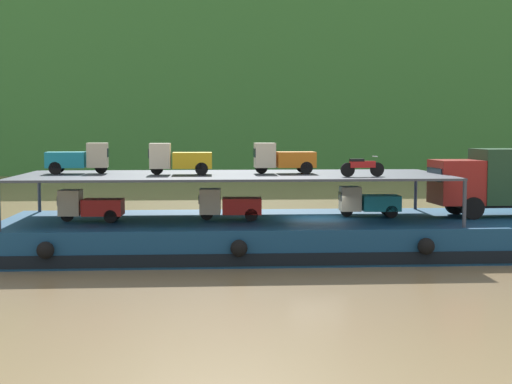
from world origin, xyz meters
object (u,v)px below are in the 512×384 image
Objects in this scene: cargo_barge at (317,235)px; mini_truck_upper_stern at (79,158)px; motorcycle_upper_port at (362,166)px; mini_truck_lower_stern at (90,206)px; mini_truck_lower_aft at (229,204)px; mini_truck_upper_mid at (179,159)px; mini_truck_upper_fore at (283,158)px; mini_truck_lower_mid at (368,202)px; covered_lorry at (511,179)px.

mini_truck_upper_stern reaches higher than cargo_barge.
motorcycle_upper_port is (12.23, -3.01, -0.26)m from mini_truck_upper_stern.
mini_truck_lower_stern is at bearing -176.86° from cargo_barge.
mini_truck_lower_aft is 1.01× the size of mini_truck_upper_mid.
mini_truck_upper_stern is 1.02× the size of mini_truck_upper_mid.
mini_truck_lower_stern is (-10.01, -0.55, 1.44)m from cargo_barge.
mini_truck_upper_stern is 1.01× the size of mini_truck_upper_fore.
motorcycle_upper_port reaches higher than mini_truck_lower_stern.
mini_truck_lower_mid is at bearing 72.12° from motorcycle_upper_port.
mini_truck_upper_mid reaches higher than mini_truck_lower_mid.
mini_truck_upper_fore is (2.46, 0.66, 2.00)m from mini_truck_lower_aft.
mini_truck_upper_fore is (-10.50, 0.02, 1.00)m from covered_lorry.
mini_truck_upper_stern reaches higher than covered_lorry.
mini_truck_lower_stern is at bearing 171.96° from motorcycle_upper_port.
mini_truck_upper_fore reaches higher than cargo_barge.
mini_truck_upper_mid is 0.99× the size of mini_truck_upper_fore.
mini_truck_lower_aft is 6.07m from motorcycle_upper_port.
mini_truck_lower_stern is 8.76m from mini_truck_upper_fore.
motorcycle_upper_port reaches higher than mini_truck_lower_mid.
mini_truck_upper_stern reaches higher than mini_truck_lower_mid.
mini_truck_lower_aft is at bearing -3.38° from mini_truck_upper_mid.
mini_truck_upper_stern and mini_truck_upper_mid have the same top height.
motorcycle_upper_port is at bearing -107.88° from mini_truck_lower_mid.
covered_lorry is 2.87× the size of mini_truck_lower_mid.
covered_lorry is at bearing 2.83° from mini_truck_lower_aft.
cargo_barge is at bearing -168.08° from mini_truck_lower_mid.
mini_truck_lower_stern is 12.46m from mini_truck_lower_mid.
motorcycle_upper_port is at bearing -161.72° from covered_lorry.
mini_truck_lower_aft is 0.99× the size of mini_truck_upper_stern.
mini_truck_lower_stern reaches higher than cargo_barge.
mini_truck_upper_mid is (-15.12, -0.51, 1.00)m from covered_lorry.
covered_lorry reaches higher than mini_truck_lower_stern.
cargo_barge is 9.98× the size of mini_truck_upper_stern.
mini_truck_upper_stern is at bearing 175.59° from cargo_barge.
mini_truck_lower_aft is (-12.95, -0.64, -1.00)m from covered_lorry.
mini_truck_lower_aft is at bearing 161.78° from motorcycle_upper_port.
mini_truck_lower_mid is (-6.57, 0.23, -1.00)m from covered_lorry.
mini_truck_upper_fore is (4.62, 0.53, 0.00)m from mini_truck_upper_mid.
mini_truck_lower_mid is at bearing 11.92° from cargo_barge.
mini_truck_upper_stern is (-6.71, 1.19, 2.00)m from mini_truck_lower_aft.
mini_truck_upper_stern and mini_truck_upper_fore have the same top height.
mini_truck_upper_fore reaches higher than mini_truck_lower_mid.
mini_truck_lower_mid is 8.82m from mini_truck_upper_mid.
mini_truck_upper_fore reaches higher than motorcycle_upper_port.
mini_truck_upper_stern reaches higher than motorcycle_upper_port.
mini_truck_lower_aft is 6.45m from mini_truck_lower_mid.
mini_truck_lower_stern is 1.01× the size of mini_truck_upper_mid.
motorcycle_upper_port is (7.69, -1.94, -0.26)m from mini_truck_upper_mid.
mini_truck_upper_stern is (-13.09, 0.32, 2.00)m from mini_truck_lower_mid.
mini_truck_lower_stern is at bearing -174.31° from mini_truck_upper_fore.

